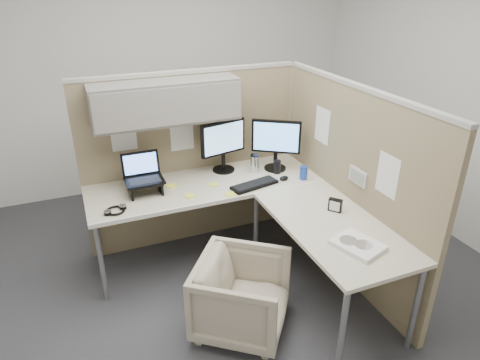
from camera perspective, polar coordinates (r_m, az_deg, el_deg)
name	(u,v)px	position (r m, az deg, el deg)	size (l,w,h in m)	color
ground	(240,285)	(3.69, 0.04, -13.85)	(4.50, 4.50, 0.00)	#323337
partition_back	(181,134)	(3.78, -7.83, 6.11)	(2.00, 0.36, 1.63)	#91805F
partition_right	(345,183)	(3.59, 13.88, -0.39)	(0.07, 2.03, 1.63)	#91805F
desk	(249,204)	(3.44, 1.17, -3.21)	(2.00, 1.98, 0.73)	beige
office_chair	(242,292)	(3.13, 0.28, -14.76)	(0.61, 0.57, 0.63)	#BFAA98
monitor_left	(223,142)	(3.82, -2.26, 5.05)	(0.44, 0.20, 0.47)	black
monitor_right	(276,141)	(3.86, 4.82, 5.22)	(0.39, 0.27, 0.47)	black
laptop_station	(144,179)	(3.56, -12.71, 0.18)	(0.30, 0.26, 0.32)	black
keyboard	(254,185)	(3.62, 1.93, -0.65)	(0.42, 0.14, 0.02)	black
mouse	(284,178)	(3.75, 5.88, 0.25)	(0.09, 0.06, 0.03)	black
travel_mug	(255,163)	(3.86, 1.96, 2.25)	(0.08, 0.08, 0.17)	silver
soda_can_green	(304,173)	(3.77, 8.48, 0.96)	(0.07, 0.07, 0.12)	#1E3FA5
soda_can_silver	(277,167)	(3.86, 4.97, 1.76)	(0.07, 0.07, 0.12)	black
sticky_note_d	(214,185)	(3.65, -3.55, -0.60)	(0.08, 0.08, 0.01)	#E2EB3D
sticky_note_a	(190,196)	(3.48, -6.70, -2.11)	(0.08, 0.08, 0.01)	#E2EB3D
sticky_note_b	(230,194)	(3.48, -1.30, -1.93)	(0.08, 0.08, 0.01)	#E2EB3D
sticky_note_c	(171,186)	(3.67, -9.17, -0.78)	(0.08, 0.08, 0.01)	#E2EB3D
headphones	(115,210)	(3.37, -16.28, -3.90)	(0.19, 0.19, 0.03)	black
paper_stack	(358,245)	(2.94, 15.42, -8.34)	(0.33, 0.37, 0.03)	white
desk_clock	(335,205)	(3.31, 12.58, -3.29)	(0.09, 0.10, 0.10)	black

